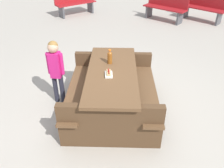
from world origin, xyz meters
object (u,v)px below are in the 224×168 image
at_px(picnic_table, 112,88).
at_px(park_bench_mid, 166,7).
at_px(soda_bottle, 110,57).
at_px(child_in_coat, 55,65).
at_px(park_bench_near, 204,7).
at_px(park_bench_far, 75,2).
at_px(hotdog_tray, 109,74).

distance_m(picnic_table, park_bench_mid, 5.32).
distance_m(soda_bottle, child_in_coat, 0.90).
distance_m(soda_bottle, park_bench_near, 5.66).
height_order(picnic_table, soda_bottle, soda_bottle).
bearing_deg(child_in_coat, park_bench_far, -178.81).
distance_m(park_bench_near, park_bench_far, 4.53).
height_order(soda_bottle, park_bench_mid, soda_bottle).
distance_m(picnic_table, park_bench_near, 5.86).
height_order(soda_bottle, hotdog_tray, soda_bottle).
xyz_separation_m(child_in_coat, park_bench_far, (-5.44, -0.11, -0.28)).
height_order(picnic_table, park_bench_far, park_bench_far).
xyz_separation_m(hotdog_tray, park_bench_near, (-4.89, 3.46, -0.33)).
bearing_deg(park_bench_mid, picnic_table, -23.38).
xyz_separation_m(soda_bottle, park_bench_near, (-4.50, 3.42, -0.41)).
bearing_deg(child_in_coat, park_bench_mid, 146.57).
bearing_deg(park_bench_near, hotdog_tray, -35.29).
height_order(park_bench_near, park_bench_mid, same).
bearing_deg(park_bench_far, picnic_table, 10.04).
xyz_separation_m(soda_bottle, park_bench_far, (-5.48, -1.00, -0.41)).
xyz_separation_m(hotdog_tray, park_bench_far, (-5.87, -0.96, -0.33)).
xyz_separation_m(picnic_table, child_in_coat, (-0.31, -0.91, 0.28)).
relative_size(picnic_table, park_bench_near, 1.40).
relative_size(park_bench_mid, park_bench_far, 0.92).
bearing_deg(hotdog_tray, picnic_table, 153.54).
bearing_deg(soda_bottle, hotdog_tray, -5.31).
xyz_separation_m(park_bench_near, park_bench_mid, (-0.11, -1.29, 0.00)).
height_order(park_bench_near, park_bench_far, same).
distance_m(hotdog_tray, park_bench_near, 6.00).
xyz_separation_m(hotdog_tray, park_bench_mid, (-5.00, 2.17, -0.33)).
distance_m(soda_bottle, park_bench_far, 5.58).
bearing_deg(soda_bottle, picnic_table, 3.94).
distance_m(park_bench_near, park_bench_mid, 1.30).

